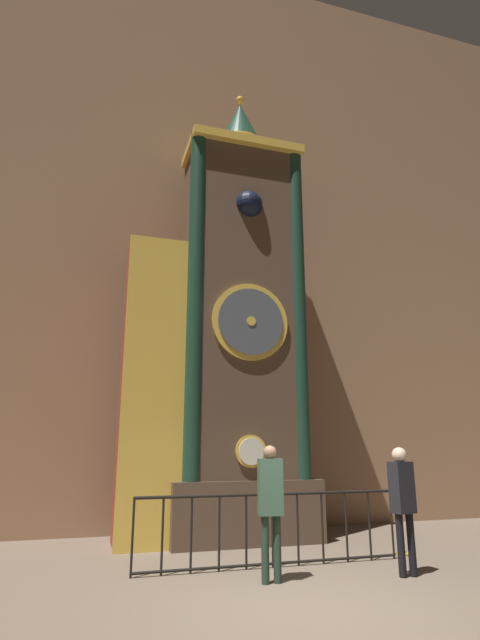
% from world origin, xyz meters
% --- Properties ---
extents(ground_plane, '(28.00, 28.00, 0.00)m').
position_xyz_m(ground_plane, '(0.00, 0.00, 0.00)').
color(ground_plane, brown).
extents(cathedral_back_wall, '(24.00, 0.32, 15.71)m').
position_xyz_m(cathedral_back_wall, '(-0.09, 5.94, 7.85)').
color(cathedral_back_wall, '#936B4C').
rests_on(cathedral_back_wall, ground_plane).
extents(clock_tower, '(4.05, 1.77, 10.39)m').
position_xyz_m(clock_tower, '(0.08, 4.42, 4.25)').
color(clock_tower, brown).
rests_on(clock_tower, ground_plane).
extents(railing_fence, '(4.40, 0.05, 1.11)m').
position_xyz_m(railing_fence, '(0.28, 2.11, 0.61)').
color(railing_fence, black).
rests_on(railing_fence, ground_plane).
extents(visitor_near, '(0.37, 0.27, 1.85)m').
position_xyz_m(visitor_near, '(-0.07, 1.24, 1.11)').
color(visitor_near, '#213427').
rests_on(visitor_near, ground_plane).
extents(visitor_far, '(0.38, 0.29, 1.82)m').
position_xyz_m(visitor_far, '(1.95, 0.99, 1.11)').
color(visitor_far, black).
rests_on(visitor_far, ground_plane).
extents(stanchion_post, '(0.28, 0.28, 1.02)m').
position_xyz_m(stanchion_post, '(2.77, 2.33, 0.33)').
color(stanchion_post, '#B28E33').
rests_on(stanchion_post, ground_plane).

